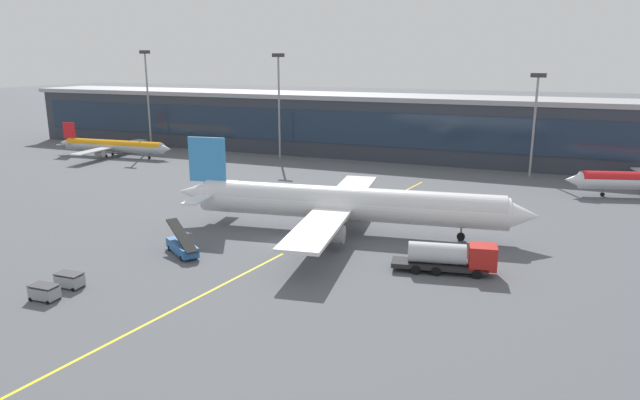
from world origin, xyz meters
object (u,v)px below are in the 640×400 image
object	(u,v)px
baggage_cart_1	(70,280)
commuter_jet_far	(114,146)
baggage_cart_0	(44,292)
fuel_tanker	(451,257)
main_airliner	(346,203)
belt_loader	(182,246)

from	to	relation	value
baggage_cart_1	commuter_jet_far	world-z (taller)	commuter_jet_far
baggage_cart_0	commuter_jet_far	bearing A→B (deg)	127.06
fuel_tanker	commuter_jet_far	bearing A→B (deg)	152.17
main_airliner	commuter_jet_far	xyz separation A→B (m)	(-68.63, 34.71, -1.32)
belt_loader	baggage_cart_1	size ratio (longest dim) A/B	2.36
baggage_cart_0	fuel_tanker	bearing A→B (deg)	32.03
main_airliner	fuel_tanker	xyz separation A→B (m)	(15.16, -9.52, -2.12)
baggage_cart_1	main_airliner	bearing A→B (deg)	55.31
baggage_cart_0	baggage_cart_1	bearing A→B (deg)	92.21
fuel_tanker	baggage_cart_0	bearing A→B (deg)	-147.97
fuel_tanker	main_airliner	bearing A→B (deg)	147.88
belt_loader	baggage_cart_0	distance (m)	16.23
belt_loader	commuter_jet_far	xyz separation A→B (m)	(-53.99, 50.01, 1.55)
fuel_tanker	baggage_cart_0	size ratio (longest dim) A/B	4.09
fuel_tanker	baggage_cart_1	world-z (taller)	fuel_tanker
main_airliner	baggage_cart_1	bearing A→B (deg)	-124.69
fuel_tanker	commuter_jet_far	size ratio (longest dim) A/B	0.37
belt_loader	baggage_cart_0	size ratio (longest dim) A/B	2.36
main_airliner	commuter_jet_far	size ratio (longest dim) A/B	1.58
main_airliner	baggage_cart_0	bearing A→B (deg)	-121.65
baggage_cart_0	commuter_jet_far	distance (m)	82.26
main_airliner	baggage_cart_1	xyz separation A→B (m)	(-19.19, -27.72, -3.08)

